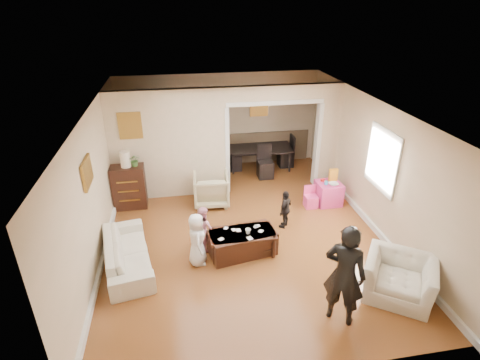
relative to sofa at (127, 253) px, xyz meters
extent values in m
plane|color=brown|center=(2.24, 0.83, -0.27)|extent=(7.00, 7.00, 0.00)
cube|color=beige|center=(0.86, 2.63, 1.03)|extent=(2.75, 0.18, 2.60)
cube|color=beige|center=(4.71, 2.63, 1.03)|extent=(0.55, 0.18, 2.60)
cube|color=beige|center=(3.34, 2.63, 2.15)|extent=(2.22, 0.18, 0.35)
cube|color=white|center=(4.97, 0.43, 1.28)|extent=(0.03, 0.95, 1.10)
cube|color=brown|center=(0.04, 2.53, 1.58)|extent=(0.45, 0.03, 0.55)
cube|color=brown|center=(-0.47, 0.23, 1.53)|extent=(0.03, 0.55, 0.40)
cube|color=brown|center=(3.34, 4.27, 1.43)|extent=(0.45, 0.03, 0.55)
imported|color=beige|center=(0.00, 0.00, 0.00)|extent=(1.05, 1.98, 0.55)
imported|color=#C4B588|center=(1.73, 2.02, 0.10)|extent=(0.84, 0.86, 0.74)
imported|color=beige|center=(4.40, -1.53, 0.07)|extent=(1.38, 1.35, 0.68)
cube|color=black|center=(-0.12, 2.20, 0.23)|extent=(0.74, 0.41, 1.01)
cylinder|color=beige|center=(-0.12, 2.20, 0.92)|extent=(0.22, 0.22, 0.36)
imported|color=#426F31|center=(0.08, 2.20, 0.88)|extent=(0.26, 0.22, 0.29)
cube|color=#3A1E12|center=(2.10, 0.01, -0.05)|extent=(1.32, 0.83, 0.46)
imported|color=silver|center=(2.20, -0.04, 0.23)|extent=(0.12, 0.12, 0.10)
cube|color=#DC3988|center=(4.43, 1.57, -0.01)|extent=(0.56, 0.56, 0.53)
cube|color=gold|center=(4.55, 1.67, 0.40)|extent=(0.20, 0.08, 0.30)
cylinder|color=#2AAFD2|center=(4.33, 1.52, 0.29)|extent=(0.08, 0.08, 0.08)
cube|color=red|center=(4.31, 1.69, 0.28)|extent=(0.10, 0.09, 0.05)
imported|color=silver|center=(4.48, 1.45, 0.28)|extent=(0.22, 0.22, 0.05)
imported|color=black|center=(3.31, 3.87, 0.03)|extent=(1.83, 1.12, 0.61)
imported|color=black|center=(3.26, -1.85, 0.55)|extent=(0.72, 0.69, 1.66)
imported|color=white|center=(1.25, -0.14, 0.23)|extent=(0.33, 0.50, 1.02)
imported|color=pink|center=(1.40, 0.31, 0.17)|extent=(0.52, 0.55, 0.90)
imported|color=black|center=(3.15, 0.76, 0.15)|extent=(0.47, 0.51, 0.85)
cube|color=white|center=(2.46, -0.01, 0.19)|extent=(0.12, 0.12, 0.00)
cube|color=white|center=(2.39, 0.15, 0.19)|extent=(0.10, 0.09, 0.00)
cube|color=white|center=(2.43, 0.18, 0.19)|extent=(0.11, 0.09, 0.00)
cube|color=white|center=(2.20, -0.20, 0.19)|extent=(0.12, 0.13, 0.00)
cube|color=white|center=(1.96, 0.12, 0.19)|extent=(0.09, 0.11, 0.00)
cube|color=white|center=(1.69, -0.14, 0.19)|extent=(0.13, 0.12, 0.00)
cube|color=white|center=(2.04, 0.10, 0.19)|extent=(0.09, 0.11, 0.00)
cube|color=white|center=(1.82, 0.21, 0.19)|extent=(0.11, 0.11, 0.00)
camera|label=1|loc=(1.04, -5.83, 4.17)|focal=28.44mm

